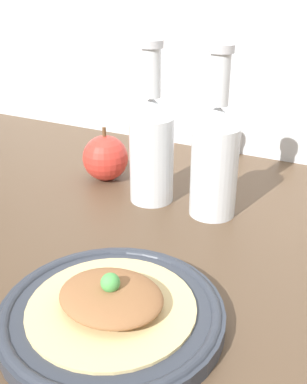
# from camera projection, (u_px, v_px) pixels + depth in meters

# --- Properties ---
(ground_plane) EXTENTS (1.80, 1.10, 0.04)m
(ground_plane) POSITION_uv_depth(u_px,v_px,m) (166.00, 296.00, 0.60)
(ground_plane) COLOR brown
(plate) EXTENTS (0.26, 0.26, 0.02)m
(plate) POSITION_uv_depth(u_px,v_px,m) (112.00, 313.00, 0.52)
(plate) COLOR #2D333D
(plate) RESTS_ON ground_plane
(plated_food) EXTENTS (0.19, 0.19, 0.05)m
(plated_food) POSITION_uv_depth(u_px,v_px,m) (111.00, 299.00, 0.51)
(plated_food) COLOR #D6BC7F
(plated_food) RESTS_ON plate
(cider_bottle_left) EXTENTS (0.08, 0.08, 0.28)m
(cider_bottle_left) POSITION_uv_depth(u_px,v_px,m) (152.00, 145.00, 0.77)
(cider_bottle_left) COLOR silver
(cider_bottle_left) RESTS_ON ground_plane
(cider_bottle_right) EXTENTS (0.08, 0.08, 0.28)m
(cider_bottle_right) POSITION_uv_depth(u_px,v_px,m) (215.00, 156.00, 0.72)
(cider_bottle_right) COLOR silver
(cider_bottle_right) RESTS_ON ground_plane
(apple) EXTENTS (0.09, 0.09, 0.11)m
(apple) POSITION_uv_depth(u_px,v_px,m) (105.00, 158.00, 0.88)
(apple) COLOR red
(apple) RESTS_ON ground_plane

